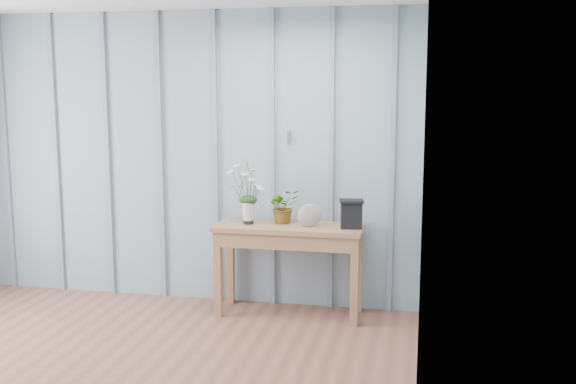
% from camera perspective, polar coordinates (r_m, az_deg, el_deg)
% --- Properties ---
extents(room_shell, '(4.00, 4.50, 2.50)m').
position_cam_1_polar(room_shell, '(4.64, -14.35, 10.17)').
color(room_shell, '#879DAA').
rests_on(room_shell, ground).
extents(sideboard, '(1.20, 0.45, 0.75)m').
position_cam_1_polar(sideboard, '(5.50, 0.10, -3.98)').
color(sideboard, '#8F6240').
rests_on(sideboard, ground).
extents(daisy_vase, '(0.36, 0.28, 0.52)m').
position_cam_1_polar(daisy_vase, '(5.48, -3.39, 0.58)').
color(daisy_vase, black).
rests_on(daisy_vase, sideboard).
extents(spider_plant, '(0.33, 0.32, 0.28)m').
position_cam_1_polar(spider_plant, '(5.54, -0.38, -1.21)').
color(spider_plant, black).
rests_on(spider_plant, sideboard).
extents(felt_disc_vessel, '(0.20, 0.11, 0.19)m').
position_cam_1_polar(felt_disc_vessel, '(5.39, 1.83, -2.00)').
color(felt_disc_vessel, '#80455F').
rests_on(felt_disc_vessel, sideboard).
extents(carved_box, '(0.21, 0.17, 0.23)m').
position_cam_1_polar(carved_box, '(5.36, 5.39, -1.84)').
color(carved_box, black).
rests_on(carved_box, sideboard).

